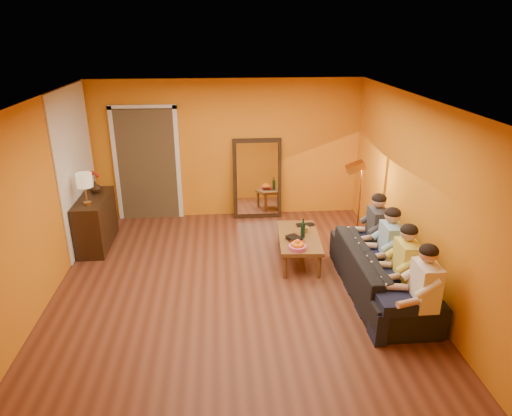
{
  "coord_description": "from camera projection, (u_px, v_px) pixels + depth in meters",
  "views": [
    {
      "loc": [
        -0.16,
        -5.61,
        3.43
      ],
      "look_at": [
        0.35,
        0.5,
        1.0
      ],
      "focal_mm": 32.0,
      "sensor_mm": 36.0,
      "label": 1
    }
  ],
  "objects": [
    {
      "name": "room_shell",
      "position": [
        232.0,
        192.0,
        6.34
      ],
      "size": [
        5.0,
        5.5,
        2.6
      ],
      "color": "brown",
      "rests_on": "ground"
    },
    {
      "name": "white_accent",
      "position": [
        77.0,
        168.0,
        7.43
      ],
      "size": [
        0.02,
        1.9,
        2.58
      ],
      "primitive_type": "cube",
      "color": "white",
      "rests_on": "wall_left"
    },
    {
      "name": "doorway_recess",
      "position": [
        148.0,
        163.0,
        8.6
      ],
      "size": [
        1.06,
        0.3,
        2.1
      ],
      "primitive_type": "cube",
      "color": "#3F2D19",
      "rests_on": "floor"
    },
    {
      "name": "door_jamb_left",
      "position": [
        116.0,
        166.0,
        8.44
      ],
      "size": [
        0.08,
        0.06,
        2.2
      ],
      "primitive_type": "cube",
      "color": "white",
      "rests_on": "wall_back"
    },
    {
      "name": "door_jamb_right",
      "position": [
        178.0,
        164.0,
        8.53
      ],
      "size": [
        0.08,
        0.06,
        2.2
      ],
      "primitive_type": "cube",
      "color": "white",
      "rests_on": "wall_back"
    },
    {
      "name": "door_header",
      "position": [
        142.0,
        107.0,
        8.09
      ],
      "size": [
        1.22,
        0.06,
        0.08
      ],
      "primitive_type": "cube",
      "color": "white",
      "rests_on": "wall_back"
    },
    {
      "name": "mirror_frame",
      "position": [
        257.0,
        178.0,
        8.68
      ],
      "size": [
        0.92,
        0.27,
        1.51
      ],
      "primitive_type": "cube",
      "rotation": [
        -0.14,
        0.0,
        0.0
      ],
      "color": "black",
      "rests_on": "floor"
    },
    {
      "name": "mirror_glass",
      "position": [
        257.0,
        179.0,
        8.64
      ],
      "size": [
        0.78,
        0.21,
        1.35
      ],
      "primitive_type": "cube",
      "rotation": [
        -0.14,
        0.0,
        0.0
      ],
      "color": "white",
      "rests_on": "mirror_frame"
    },
    {
      "name": "sideboard",
      "position": [
        96.0,
        222.0,
        7.58
      ],
      "size": [
        0.44,
        1.18,
        0.85
      ],
      "primitive_type": "cube",
      "color": "black",
      "rests_on": "floor"
    },
    {
      "name": "table_lamp",
      "position": [
        86.0,
        189.0,
        7.06
      ],
      "size": [
        0.24,
        0.24,
        0.51
      ],
      "primitive_type": null,
      "color": "beige",
      "rests_on": "sideboard"
    },
    {
      "name": "sofa",
      "position": [
        381.0,
        271.0,
        6.23
      ],
      "size": [
        2.26,
        0.88,
        0.66
      ],
      "primitive_type": "imported",
      "rotation": [
        0.0,
        0.0,
        1.57
      ],
      "color": "black",
      "rests_on": "floor"
    },
    {
      "name": "coffee_table",
      "position": [
        298.0,
        248.0,
        7.15
      ],
      "size": [
        0.7,
        1.26,
        0.42
      ],
      "primitive_type": null,
      "rotation": [
        0.0,
        0.0,
        -0.07
      ],
      "color": "brown",
      "rests_on": "floor"
    },
    {
      "name": "floor_lamp",
      "position": [
        359.0,
        206.0,
        7.45
      ],
      "size": [
        0.3,
        0.25,
        1.44
      ],
      "primitive_type": null,
      "rotation": [
        0.0,
        0.0,
        0.02
      ],
      "color": "gold",
      "rests_on": "floor"
    },
    {
      "name": "dog",
      "position": [
        393.0,
        282.0,
        6.04
      ],
      "size": [
        0.38,
        0.54,
        0.6
      ],
      "primitive_type": null,
      "rotation": [
        0.0,
        0.0,
        0.11
      ],
      "color": "olive",
      "rests_on": "floor"
    },
    {
      "name": "person_far_left",
      "position": [
        424.0,
        293.0,
        5.21
      ],
      "size": [
        0.7,
        0.44,
        1.22
      ],
      "primitive_type": null,
      "color": "silver",
      "rests_on": "sofa"
    },
    {
      "name": "person_mid_left",
      "position": [
        405.0,
        269.0,
        5.72
      ],
      "size": [
        0.7,
        0.44,
        1.22
      ],
      "primitive_type": null,
      "color": "#D8CB48",
      "rests_on": "sofa"
    },
    {
      "name": "person_mid_right",
      "position": [
        390.0,
        249.0,
        6.23
      ],
      "size": [
        0.7,
        0.44,
        1.22
      ],
      "primitive_type": null,
      "color": "#88B4D2",
      "rests_on": "sofa"
    },
    {
      "name": "person_far_right",
      "position": [
        377.0,
        233.0,
        6.73
      ],
      "size": [
        0.7,
        0.44,
        1.22
      ],
      "primitive_type": null,
      "color": "#303035",
      "rests_on": "sofa"
    },
    {
      "name": "fruit_bowl",
      "position": [
        297.0,
        244.0,
        6.62
      ],
      "size": [
        0.26,
        0.26,
        0.16
      ],
      "primitive_type": null,
      "color": "#E04F83",
      "rests_on": "coffee_table"
    },
    {
      "name": "wine_bottle",
      "position": [
        303.0,
        228.0,
        6.98
      ],
      "size": [
        0.07,
        0.07,
        0.31
      ],
      "primitive_type": "cylinder",
      "color": "black",
      "rests_on": "coffee_table"
    },
    {
      "name": "tumbler",
      "position": [
        305.0,
        230.0,
        7.18
      ],
      "size": [
        0.12,
        0.12,
        0.1
      ],
      "primitive_type": "imported",
      "rotation": [
        0.0,
        0.0,
        -0.11
      ],
      "color": "#B27F3F",
      "rests_on": "coffee_table"
    },
    {
      "name": "laptop",
      "position": [
        306.0,
        226.0,
        7.41
      ],
      "size": [
        0.32,
        0.22,
        0.02
      ],
      "primitive_type": "imported",
      "rotation": [
        0.0,
        0.0,
        0.09
      ],
      "color": "black",
      "rests_on": "coffee_table"
    },
    {
      "name": "book_lower",
      "position": [
        289.0,
        241.0,
        6.87
      ],
      "size": [
        0.27,
        0.3,
        0.02
      ],
      "primitive_type": "imported",
      "rotation": [
        0.0,
        0.0,
        0.41
      ],
      "color": "black",
      "rests_on": "coffee_table"
    },
    {
      "name": "book_mid",
      "position": [
        290.0,
        240.0,
        6.88
      ],
      "size": [
        0.22,
        0.28,
        0.02
      ],
      "primitive_type": "imported",
      "rotation": [
        0.0,
        0.0,
        0.15
      ],
      "color": "#A21812",
      "rests_on": "book_lower"
    },
    {
      "name": "book_upper",
      "position": [
        290.0,
        239.0,
        6.85
      ],
      "size": [
        0.27,
        0.3,
        0.02
      ],
      "primitive_type": "imported",
      "rotation": [
        0.0,
        0.0,
        0.49
      ],
      "color": "black",
      "rests_on": "book_mid"
    },
    {
      "name": "vase",
      "position": [
        95.0,
        187.0,
        7.62
      ],
      "size": [
        0.19,
        0.19,
        0.2
      ],
      "primitive_type": "imported",
      "color": "black",
      "rests_on": "sideboard"
    },
    {
      "name": "flowers",
      "position": [
        94.0,
        175.0,
        7.54
      ],
      "size": [
        0.17,
        0.17,
        0.39
      ],
      "primitive_type": null,
      "color": "#A21812",
      "rests_on": "vase"
    }
  ]
}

